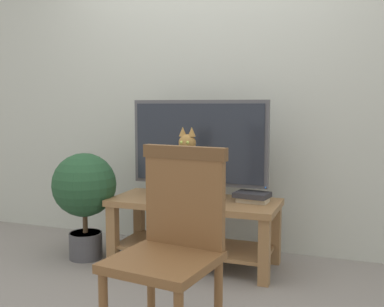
% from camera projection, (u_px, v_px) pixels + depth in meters
% --- Properties ---
extents(ground_plane, '(12.00, 12.00, 0.00)m').
position_uv_depth(ground_plane, '(157.00, 295.00, 2.73)').
color(ground_plane, gray).
extents(back_wall, '(7.00, 0.12, 2.80)m').
position_uv_depth(back_wall, '(214.00, 73.00, 3.63)').
color(back_wall, '#B7BCB2').
rests_on(back_wall, ground).
extents(tv_stand, '(1.19, 0.52, 0.47)m').
position_uv_depth(tv_stand, '(194.00, 219.00, 3.24)').
color(tv_stand, olive).
rests_on(tv_stand, ground).
extents(tv, '(1.01, 0.20, 0.71)m').
position_uv_depth(tv, '(199.00, 145.00, 3.27)').
color(tv, '#4C4C51').
rests_on(tv, tv_stand).
extents(media_box, '(0.37, 0.25, 0.07)m').
position_uv_depth(media_box, '(190.00, 196.00, 3.15)').
color(media_box, '#2D2D30').
rests_on(media_box, tv_stand).
extents(cat, '(0.19, 0.32, 0.45)m').
position_uv_depth(cat, '(189.00, 167.00, 3.11)').
color(cat, olive).
rests_on(cat, media_box).
extents(wooden_chair, '(0.48, 0.49, 0.96)m').
position_uv_depth(wooden_chair, '(173.00, 237.00, 2.04)').
color(wooden_chair, brown).
rests_on(wooden_chair, ground).
extents(book_stack, '(0.26, 0.20, 0.07)m').
position_uv_depth(book_stack, '(252.00, 197.00, 3.13)').
color(book_stack, beige).
rests_on(book_stack, tv_stand).
extents(potted_plant, '(0.47, 0.47, 0.79)m').
position_uv_depth(potted_plant, '(84.00, 191.00, 3.35)').
color(potted_plant, '#47474C').
rests_on(potted_plant, ground).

